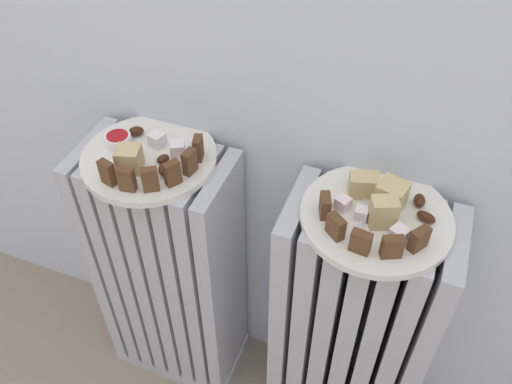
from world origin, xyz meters
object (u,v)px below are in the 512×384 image
at_px(radiator_right, 350,332).
at_px(plate_left, 149,158).
at_px(radiator_left, 171,275).
at_px(fork, 363,218).
at_px(jam_bowl_left, 118,139).
at_px(plate_right, 376,217).

bearing_deg(radiator_right, plate_left, 180.00).
bearing_deg(radiator_left, fork, -2.48).
distance_m(radiator_right, plate_left, 0.50).
relative_size(radiator_right, jam_bowl_left, 13.87).
height_order(radiator_right, plate_left, plate_left).
height_order(radiator_right, fork, fork).
height_order(plate_right, fork, fork).
bearing_deg(radiator_left, radiator_right, -0.00).
xyz_separation_m(radiator_left, jam_bowl_left, (-0.06, 0.01, 0.34)).
bearing_deg(jam_bowl_left, plate_right, -0.93).
height_order(radiator_right, jam_bowl_left, jam_bowl_left).
height_order(plate_left, fork, fork).
bearing_deg(fork, radiator_left, 177.52).
height_order(radiator_left, jam_bowl_left, jam_bowl_left).
bearing_deg(fork, plate_right, 42.23).
relative_size(radiator_right, fork, 5.92).
bearing_deg(plate_right, jam_bowl_left, 179.07).
height_order(radiator_left, fork, fork).
bearing_deg(plate_left, plate_right, 0.00).
distance_m(plate_right, fork, 0.02).
bearing_deg(jam_bowl_left, radiator_left, -6.70).
bearing_deg(plate_left, fork, -2.48).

